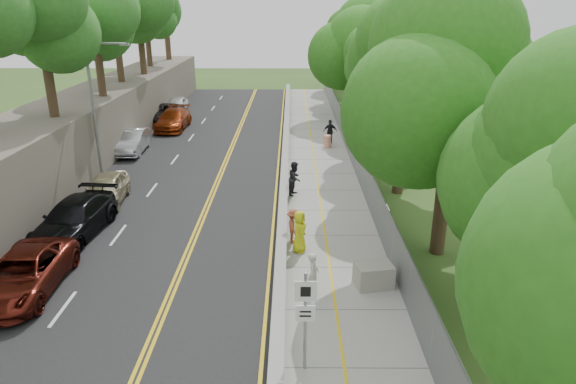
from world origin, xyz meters
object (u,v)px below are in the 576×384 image
car_2 (23,274)px  painter_0 (300,231)px  construction_barrel (327,141)px  signpost (305,311)px  person_far (330,131)px  concrete_block (374,275)px  streetlight (97,102)px

car_2 → painter_0: (10.01, 3.32, 0.18)m
painter_0 → construction_barrel: bearing=9.0°
signpost → construction_barrel: signpost is taller
painter_0 → person_far: bearing=8.7°
signpost → concrete_block: (2.66, 4.64, -1.47)m
signpost → person_far: bearing=84.4°
concrete_block → car_2: bearing=-177.7°
streetlight → concrete_block: streetlight is taller
car_2 → person_far: 24.67m
car_2 → construction_barrel: bearing=56.8°
concrete_block → painter_0: bearing=133.8°
signpost → person_far: size_ratio=1.74×
signpost → car_2: 10.93m
construction_barrel → painter_0: 16.90m
streetlight → car_2: (1.46, -12.88, -3.87)m
streetlight → painter_0: (11.47, -9.56, -3.69)m
signpost → car_2: size_ratio=0.59×
signpost → streetlight: bearing=124.1°
construction_barrel → person_far: 1.29m
construction_barrel → streetlight: bearing=-152.4°
streetlight → construction_barrel: bearing=27.6°
painter_0 → person_far: (2.55, 17.91, -0.01)m
car_2 → person_far: (12.56, 21.23, 0.17)m
concrete_block → car_2: size_ratio=0.25×
construction_barrel → painter_0: painter_0 is taller
signpost → car_2: signpost is taller
signpost → construction_barrel: bearing=84.7°
concrete_block → person_far: 20.73m
painter_0 → person_far: 18.09m
streetlight → signpost: streetlight is taller
streetlight → painter_0: streetlight is taller
signpost → person_far: signpost is taller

